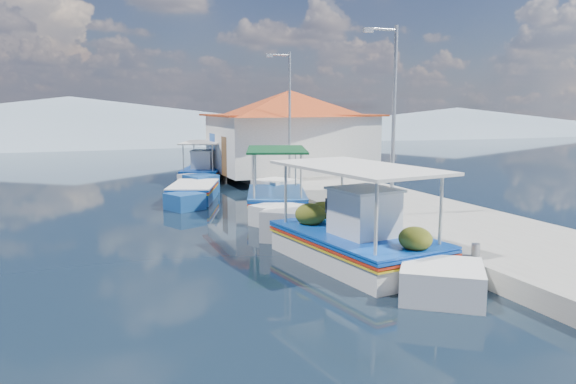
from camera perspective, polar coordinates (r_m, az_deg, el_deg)
name	(u,v)px	position (r m, az deg, el deg)	size (l,w,h in m)	color
ground	(281,260)	(14.55, -0.76, -7.08)	(160.00, 160.00, 0.00)	black
quay	(365,201)	(22.27, 8.03, -0.92)	(5.00, 44.00, 0.50)	gray
bollards	(326,197)	(20.59, 3.98, -0.52)	(0.20, 17.20, 0.30)	#A5A8AD
main_caique	(355,242)	(14.31, 6.94, -5.19)	(3.25, 8.42, 2.80)	white
caique_green_canopy	(275,201)	(21.16, -1.35, -0.93)	(3.63, 6.81, 2.69)	white
caique_blue_hull	(192,193)	(24.05, -9.91, -0.14)	(3.18, 5.67, 1.08)	navy
caique_far	(203,172)	(30.55, -8.86, 2.05)	(3.58, 6.21, 2.35)	white
harbor_building	(290,129)	(30.25, 0.19, 6.53)	(10.49, 10.49, 4.40)	white
lamp_post_near	(391,111)	(17.81, 10.71, 8.24)	(1.21, 0.14, 6.00)	#A5A8AD
lamp_post_far	(288,110)	(25.88, -0.02, 8.53)	(1.21, 0.14, 6.00)	#A5A8AD
mountain_ridge	(171,123)	(70.07, -12.07, 7.05)	(171.40, 96.00, 5.50)	gray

